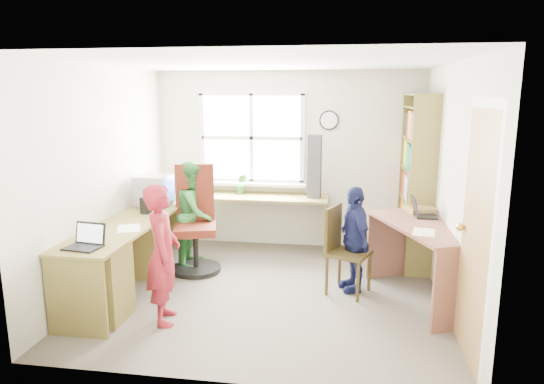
# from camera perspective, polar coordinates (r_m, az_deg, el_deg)

# --- Properties ---
(room) EXTENTS (3.64, 3.44, 2.44)m
(room) POSITION_cam_1_polar(r_m,az_deg,el_deg) (5.08, -0.14, 1.50)
(room) COLOR #4F483E
(room) RESTS_ON ground
(l_desk) EXTENTS (2.38, 2.95, 0.75)m
(l_desk) POSITION_cam_1_polar(r_m,az_deg,el_deg) (5.28, -15.18, -7.06)
(l_desk) COLOR olive
(l_desk) RESTS_ON ground
(right_desk) EXTENTS (1.13, 1.54, 0.81)m
(right_desk) POSITION_cam_1_polar(r_m,az_deg,el_deg) (5.18, 17.44, -6.02)
(right_desk) COLOR brown
(right_desk) RESTS_ON ground
(bookshelf) EXTENTS (0.30, 1.02, 2.10)m
(bookshelf) POSITION_cam_1_polar(r_m,az_deg,el_deg) (6.20, 16.61, 0.83)
(bookshelf) COLOR olive
(bookshelf) RESTS_ON ground
(swivel_chair) EXTENTS (0.72, 0.72, 1.27)m
(swivel_chair) POSITION_cam_1_polar(r_m,az_deg,el_deg) (5.90, -9.01, -3.92)
(swivel_chair) COLOR black
(swivel_chair) RESTS_ON ground
(wooden_chair) EXTENTS (0.53, 0.53, 0.93)m
(wooden_chair) POSITION_cam_1_polar(r_m,az_deg,el_deg) (5.23, 8.33, -6.35)
(wooden_chair) COLOR #362A12
(wooden_chair) RESTS_ON ground
(crt_monitor) EXTENTS (0.42, 0.38, 0.38)m
(crt_monitor) POSITION_cam_1_polar(r_m,az_deg,el_deg) (6.05, -13.73, 0.15)
(crt_monitor) COLOR #959599
(crt_monitor) RESTS_ON l_desk
(laptop_left) EXTENTS (0.34, 0.29, 0.21)m
(laptop_left) POSITION_cam_1_polar(r_m,az_deg,el_deg) (4.67, -21.03, -5.47)
(laptop_left) COLOR black
(laptop_left) RESTS_ON l_desk
(laptop_right) EXTENTS (0.26, 0.31, 0.21)m
(laptop_right) POSITION_cam_1_polar(r_m,az_deg,el_deg) (5.44, 17.13, -2.23)
(laptop_right) COLOR black
(laptop_right) RESTS_ON right_desk
(speaker_a) EXTENTS (0.12, 0.12, 0.19)m
(speaker_a) POSITION_cam_1_polar(r_m,az_deg,el_deg) (5.73, -14.64, -1.54)
(speaker_a) COLOR black
(speaker_a) RESTS_ON l_desk
(speaker_b) EXTENTS (0.09, 0.09, 0.17)m
(speaker_b) POSITION_cam_1_polar(r_m,az_deg,el_deg) (6.26, -12.41, -0.40)
(speaker_b) COLOR black
(speaker_b) RESTS_ON l_desk
(cd_tower) EXTENTS (0.18, 0.16, 0.83)m
(cd_tower) POSITION_cam_1_polar(r_m,az_deg,el_deg) (6.35, 5.04, 3.02)
(cd_tower) COLOR black
(cd_tower) RESTS_ON l_desk
(game_box) EXTENTS (0.35, 0.35, 0.06)m
(game_box) POSITION_cam_1_polar(r_m,az_deg,el_deg) (5.64, 17.06, -1.94)
(game_box) COLOR red
(game_box) RESTS_ON right_desk
(paper_a) EXTENTS (0.33, 0.37, 0.00)m
(paper_a) POSITION_cam_1_polar(r_m,az_deg,el_deg) (5.16, -16.49, -4.12)
(paper_a) COLOR white
(paper_a) RESTS_ON l_desk
(paper_b) EXTENTS (0.25, 0.32, 0.00)m
(paper_b) POSITION_cam_1_polar(r_m,az_deg,el_deg) (4.83, 17.44, -4.54)
(paper_b) COLOR white
(paper_b) RESTS_ON right_desk
(potted_plant) EXTENTS (0.16, 0.13, 0.28)m
(potted_plant) POSITION_cam_1_polar(r_m,az_deg,el_deg) (6.62, -3.65, 0.95)
(potted_plant) COLOR #2D712F
(potted_plant) RESTS_ON l_desk
(person_red) EXTENTS (0.44, 0.55, 1.31)m
(person_red) POSITION_cam_1_polar(r_m,az_deg,el_deg) (4.59, -12.71, -7.16)
(person_red) COLOR maroon
(person_red) RESTS_ON ground
(person_green) EXTENTS (0.53, 0.66, 1.30)m
(person_green) POSITION_cam_1_polar(r_m,az_deg,el_deg) (6.06, -9.12, -2.47)
(person_green) COLOR #327E35
(person_green) RESTS_ON ground
(person_navy) EXTENTS (0.49, 0.73, 1.15)m
(person_navy) POSITION_cam_1_polar(r_m,az_deg,el_deg) (5.28, 9.62, -5.46)
(person_navy) COLOR #161A44
(person_navy) RESTS_ON ground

